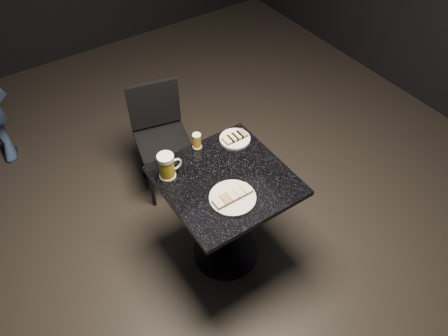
{
  "coord_description": "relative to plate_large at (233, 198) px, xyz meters",
  "views": [
    {
      "loc": [
        -0.94,
        -1.37,
        2.57
      ],
      "look_at": [
        0.0,
        0.02,
        0.82
      ],
      "focal_mm": 35.0,
      "sensor_mm": 36.0,
      "label": 1
    }
  ],
  "objects": [
    {
      "name": "floor",
      "position": [
        0.05,
        0.14,
        -0.76
      ],
      "size": [
        6.0,
        6.0,
        0.0
      ],
      "primitive_type": "plane",
      "color": "black",
      "rests_on": "ground"
    },
    {
      "name": "plate_large",
      "position": [
        0.0,
        0.0,
        0.0
      ],
      "size": [
        0.26,
        0.26,
        0.01
      ],
      "primitive_type": "cylinder",
      "color": "white",
      "rests_on": "table"
    },
    {
      "name": "plate_small",
      "position": [
        0.28,
        0.38,
        0.0
      ],
      "size": [
        0.19,
        0.19,
        0.01
      ],
      "primitive_type": "cylinder",
      "color": "white",
      "rests_on": "table"
    },
    {
      "name": "table",
      "position": [
        0.05,
        0.14,
        -0.25
      ],
      "size": [
        0.7,
        0.7,
        0.75
      ],
      "color": "black",
      "rests_on": "floor"
    },
    {
      "name": "beer_mug",
      "position": [
        -0.21,
        0.34,
        0.07
      ],
      "size": [
        0.14,
        0.1,
        0.16
      ],
      "color": "white",
      "rests_on": "table"
    },
    {
      "name": "beer_tumbler",
      "position": [
        0.06,
        0.46,
        0.04
      ],
      "size": [
        0.06,
        0.06,
        0.1
      ],
      "color": "white",
      "rests_on": "table"
    },
    {
      "name": "chair",
      "position": [
        0.05,
        0.97,
        -0.26
      ],
      "size": [
        0.44,
        0.44,
        0.85
      ],
      "color": "black",
      "rests_on": "floor"
    },
    {
      "name": "canapes_on_plate_large",
      "position": [
        -0.0,
        0.0,
        0.02
      ],
      "size": [
        0.23,
        0.07,
        0.02
      ],
      "color": "#4C3521",
      "rests_on": "plate_large"
    },
    {
      "name": "canapes_on_plate_small",
      "position": [
        0.28,
        0.38,
        0.02
      ],
      "size": [
        0.16,
        0.07,
        0.02
      ],
      "color": "#4C3521",
      "rests_on": "plate_small"
    }
  ]
}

